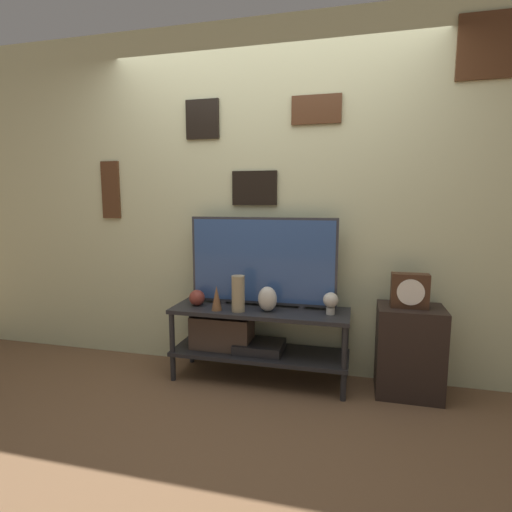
% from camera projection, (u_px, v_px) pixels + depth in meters
% --- Properties ---
extents(ground_plane, '(12.00, 12.00, 0.00)m').
position_uv_depth(ground_plane, '(251.00, 394.00, 2.82)').
color(ground_plane, brown).
extents(wall_back, '(6.40, 0.08, 2.70)m').
position_uv_depth(wall_back, '(268.00, 200.00, 3.12)').
color(wall_back, beige).
rests_on(wall_back, ground_plane).
extents(media_console, '(1.33, 0.42, 0.55)m').
position_uv_depth(media_console, '(245.00, 334.00, 3.04)').
color(media_console, '#232326').
rests_on(media_console, ground_plane).
extents(television, '(1.12, 0.05, 0.68)m').
position_uv_depth(television, '(262.00, 261.00, 3.02)').
color(television, '#333338').
rests_on(television, media_console).
extents(vase_urn_stoneware, '(0.14, 0.11, 0.18)m').
position_uv_depth(vase_urn_stoneware, '(267.00, 299.00, 2.91)').
color(vase_urn_stoneware, beige).
rests_on(vase_urn_stoneware, media_console).
extents(vase_slim_bronze, '(0.08, 0.08, 0.18)m').
position_uv_depth(vase_slim_bronze, '(217.00, 298.00, 2.94)').
color(vase_slim_bronze, brown).
rests_on(vase_slim_bronze, media_console).
extents(vase_round_glass, '(0.12, 0.12, 0.12)m').
position_uv_depth(vase_round_glass, '(197.00, 298.00, 3.07)').
color(vase_round_glass, brown).
rests_on(vase_round_glass, media_console).
extents(vase_tall_ceramic, '(0.10, 0.10, 0.26)m').
position_uv_depth(vase_tall_ceramic, '(238.00, 294.00, 2.90)').
color(vase_tall_ceramic, tan).
rests_on(vase_tall_ceramic, media_console).
extents(decorative_bust, '(0.11, 0.11, 0.16)m').
position_uv_depth(decorative_bust, '(331.00, 301.00, 2.83)').
color(decorative_bust, beige).
rests_on(decorative_bust, media_console).
extents(side_table, '(0.44, 0.34, 0.63)m').
position_uv_depth(side_table, '(409.00, 351.00, 2.79)').
color(side_table, black).
rests_on(side_table, ground_plane).
extents(mantel_clock, '(0.25, 0.11, 0.24)m').
position_uv_depth(mantel_clock, '(410.00, 291.00, 2.72)').
color(mantel_clock, '#422819').
rests_on(mantel_clock, side_table).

